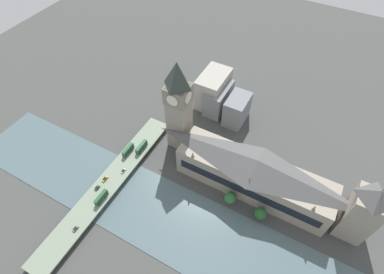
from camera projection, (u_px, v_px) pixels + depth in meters
The scene contains 18 objects.
ground_plane at pixel (230, 200), 196.42m from camera, with size 600.00×600.00×0.00m, color #424442.
river_water at pixel (210, 240), 179.11m from camera, with size 49.00×360.00×0.30m, color #4C6066.
parliament_hall at pixel (254, 175), 191.08m from camera, with size 25.56×100.54×30.61m.
clock_tower at pixel (179, 105), 197.89m from camera, with size 15.13×15.13×73.19m.
victoria_tower at pixel (362, 212), 165.90m from camera, with size 16.21×16.21×50.35m.
road_bridge at pixel (108, 185), 200.05m from camera, with size 130.01×16.39×4.15m.
double_decker_bus_lead at pixel (128, 150), 214.49m from camera, with size 11.33×2.50×4.85m.
double_decker_bus_mid at pixel (141, 147), 216.37m from camera, with size 12.00×2.56×4.65m.
double_decker_bus_rear at pixel (101, 197), 190.13m from camera, with size 10.98×2.48×4.79m.
car_northbound_lead at pixel (105, 179), 201.09m from camera, with size 4.75×1.92×1.47m.
car_northbound_mid at pixel (75, 229), 178.88m from camera, with size 3.88×1.88×1.30m.
car_northbound_tail at pixel (97, 188), 196.75m from camera, with size 3.93×1.93×1.41m.
car_southbound_lead at pixel (123, 171), 205.34m from camera, with size 4.15×1.77×1.23m.
city_block_west at pixel (237, 110), 233.72m from camera, with size 23.40×15.09×23.28m.
city_block_center at pixel (218, 98), 243.14m from camera, with size 29.48×15.00×21.85m.
city_block_east at pixel (213, 89), 245.37m from camera, with size 31.42×19.80×28.49m.
tree_embankment_near at pixel (230, 198), 190.37m from camera, with size 7.90×7.90×10.27m.
tree_embankment_mid at pixel (261, 213), 183.43m from camera, with size 7.84×7.84×10.37m.
Camera 1 is at (-94.77, -22.86, 177.25)m, focal length 28.00 mm.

